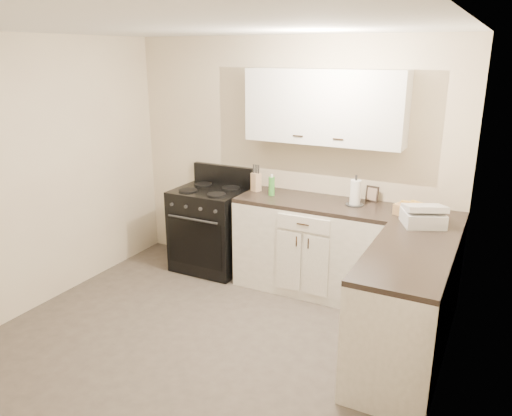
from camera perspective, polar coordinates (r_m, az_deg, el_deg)
The scene contains 19 objects.
floor at distance 4.27m, azimuth -6.66°, elevation -15.95°, with size 3.60×3.60×0.00m, color #473F38.
ceiling at distance 3.57m, azimuth -8.13°, elevation 19.83°, with size 3.60×3.60×0.00m, color white.
wall_back at distance 5.27m, azimuth 3.74°, elevation 5.44°, with size 3.60×3.60×0.00m, color beige.
wall_right at distance 3.14m, azimuth 21.11°, elevation -4.11°, with size 3.60×3.60×0.00m, color beige.
wall_left at distance 4.95m, azimuth -24.89°, elevation 3.06°, with size 3.60×3.60×0.00m, color beige.
base_cabinets_back at distance 5.08m, azimuth 6.62°, elevation -4.53°, with size 1.55×0.60×0.90m, color white.
base_cabinets_right at distance 4.26m, azimuth 17.26°, elevation -9.73°, with size 0.60×1.90×0.90m, color white.
countertop_back at distance 4.93m, azimuth 6.81°, elevation 0.55°, with size 1.55×0.60×0.04m, color black.
countertop_right at distance 4.08m, azimuth 17.84°, elevation -3.83°, with size 0.60×1.90×0.04m, color black.
upper_cabinets at distance 4.88m, azimuth 7.83°, elevation 11.39°, with size 1.55×0.30×0.70m, color silver.
stove at distance 5.56m, azimuth -5.19°, elevation -2.42°, with size 0.75×0.64×0.91m, color black.
knife_block at distance 5.23m, azimuth 0.01°, elevation 2.99°, with size 0.09×0.08×0.19m, color tan.
paper_towel at distance 4.82m, azimuth 11.29°, elevation 1.72°, with size 0.10×0.10×0.24m, color white.
soap_bottle at distance 5.07m, azimuth 1.80°, elevation 2.50°, with size 0.06×0.06×0.19m, color #3F9238.
picture_frame at distance 4.98m, azimuth 13.13°, elevation 1.58°, with size 0.12×0.02×0.16m, color black.
wicker_basket at distance 4.65m, azimuth 17.48°, elevation -0.29°, with size 0.29×0.19×0.10m, color tan.
countertop_grill at distance 4.43m, azimuth 18.53°, elevation -1.12°, with size 0.32×0.30×0.12m, color silver.
oven_mitt_near at distance 3.88m, azimuth 11.28°, elevation -11.13°, with size 0.02×0.14×0.25m, color black.
oven_mitt_far at distance 4.13m, azimuth 12.25°, elevation -10.36°, with size 0.02×0.15×0.25m, color black.
Camera 1 is at (2.03, -2.94, 2.34)m, focal length 35.00 mm.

